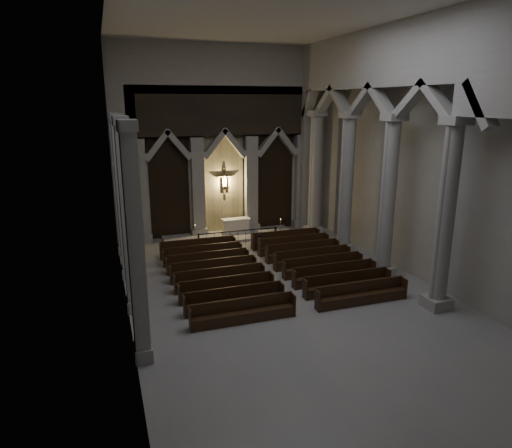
# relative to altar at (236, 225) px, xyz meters

# --- Properties ---
(room) EXTENTS (24.00, 24.10, 12.00)m
(room) POSITION_rel_altar_xyz_m (-0.55, -11.03, 6.98)
(room) COLOR gray
(room) RESTS_ON ground
(sanctuary_wall) EXTENTS (14.00, 0.77, 12.00)m
(sanctuary_wall) POSITION_rel_altar_xyz_m (-0.55, 0.50, 5.99)
(sanctuary_wall) COLOR #A6A39B
(sanctuary_wall) RESTS_ON ground
(right_arcade) EXTENTS (1.00, 24.00, 12.00)m
(right_arcade) POSITION_rel_altar_xyz_m (4.95, -9.70, 7.21)
(right_arcade) COLOR #A6A39B
(right_arcade) RESTS_ON ground
(left_pilasters) EXTENTS (0.60, 13.00, 8.03)m
(left_pilasters) POSITION_rel_altar_xyz_m (-7.30, -7.53, 3.29)
(left_pilasters) COLOR #A6A39B
(left_pilasters) RESTS_ON ground
(sanctuary_step) EXTENTS (8.50, 2.60, 0.15)m
(sanctuary_step) POSITION_rel_altar_xyz_m (-0.55, -0.43, -0.55)
(sanctuary_step) COLOR #A6A39B
(sanctuary_step) RESTS_ON ground
(altar) EXTENTS (1.84, 0.74, 0.94)m
(altar) POSITION_rel_altar_xyz_m (0.00, 0.00, 0.00)
(altar) COLOR silver
(altar) RESTS_ON sanctuary_step
(altar_rail) EXTENTS (4.99, 0.09, 0.98)m
(altar_rail) POSITION_rel_altar_xyz_m (-0.55, -2.38, 0.03)
(altar_rail) COLOR black
(altar_rail) RESTS_ON ground
(candle_stand_left) EXTENTS (0.22, 0.22, 1.29)m
(candle_stand_left) POSITION_rel_altar_xyz_m (-3.03, -1.47, -0.27)
(candle_stand_left) COLOR gold
(candle_stand_left) RESTS_ON ground
(candle_stand_right) EXTENTS (0.21, 0.21, 1.24)m
(candle_stand_right) POSITION_rel_altar_xyz_m (2.57, -1.54, -0.29)
(candle_stand_right) COLOR gold
(candle_stand_right) RESTS_ON ground
(pews) EXTENTS (9.74, 9.13, 0.97)m
(pews) POSITION_rel_altar_xyz_m (-0.55, -7.78, -0.31)
(pews) COLOR black
(pews) RESTS_ON ground
(worshipper) EXTENTS (0.43, 0.31, 1.09)m
(worshipper) POSITION_rel_altar_xyz_m (0.32, -3.97, -0.07)
(worshipper) COLOR black
(worshipper) RESTS_ON ground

